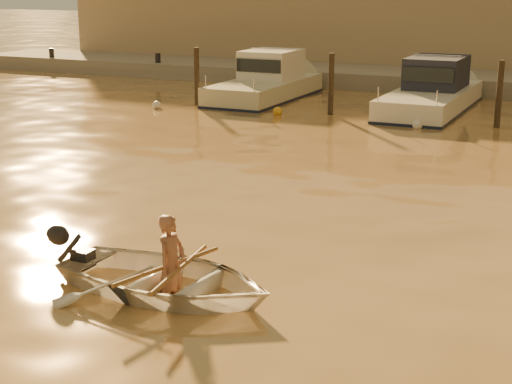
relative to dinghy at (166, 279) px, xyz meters
The scene contains 14 objects.
ground_plane 2.85m from the dinghy, 31.26° to the left, with size 160.00×160.00×0.00m, color olive.
dinghy is the anchor object (origin of this frame).
person 0.24m from the dinghy, ahead, with size 0.54×0.35×1.47m, color #8D5B46.
outboard_motor 1.50m from the dinghy, behind, with size 0.90×0.40×0.70m, color black, non-canonical shape.
oar_port 0.32m from the dinghy, ahead, with size 0.06×0.06×2.10m, color brown.
oar_starboard 0.21m from the dinghy, ahead, with size 0.06×0.06×2.10m, color brown.
moored_boat_1 18.63m from the dinghy, 110.25° to the left, with size 2.28×6.77×1.75m, color beige, non-canonical shape.
moored_boat_2 17.48m from the dinghy, 90.94° to the left, with size 2.24×7.52×1.75m, color silver, non-canonical shape.
piling_0 17.29m from the dinghy, 117.85° to the left, with size 0.18×0.18×2.20m, color #2D2319.
piling_1 15.60m from the dinghy, 101.36° to the left, with size 0.18×0.18×2.20m, color #2D2319.
piling_2 15.45m from the dinghy, 81.69° to the left, with size 0.18×0.18×2.20m, color #2D2319.
fender_a 16.58m from the dinghy, 122.62° to the left, with size 0.30×0.30×0.30m, color silver.
fender_b 15.30m from the dinghy, 107.73° to the left, with size 0.30×0.30×0.30m, color orange.
fender_c 14.05m from the dinghy, 89.49° to the left, with size 0.30×0.30×0.30m, color silver.
Camera 1 is at (3.13, -10.31, 4.32)m, focal length 55.00 mm.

